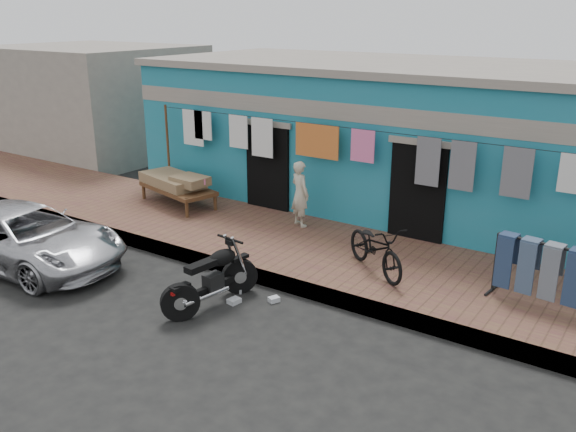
% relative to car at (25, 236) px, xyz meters
% --- Properties ---
extents(ground, '(80.00, 80.00, 0.00)m').
position_rel_car_xyz_m(ground, '(4.30, 0.17, -0.56)').
color(ground, black).
rests_on(ground, ground).
extents(sidewalk, '(28.00, 3.00, 0.25)m').
position_rel_car_xyz_m(sidewalk, '(4.30, 3.17, -0.44)').
color(sidewalk, brown).
rests_on(sidewalk, ground).
extents(curb, '(28.00, 0.10, 0.25)m').
position_rel_car_xyz_m(curb, '(4.30, 1.72, -0.44)').
color(curb, gray).
rests_on(curb, ground).
extents(building, '(12.20, 5.20, 3.36)m').
position_rel_car_xyz_m(building, '(4.30, 7.16, 1.12)').
color(building, teal).
rests_on(building, ground).
extents(neighbor_left, '(6.00, 5.00, 3.40)m').
position_rel_car_xyz_m(neighbor_left, '(-6.70, 7.17, 1.14)').
color(neighbor_left, '#9E9384').
rests_on(neighbor_left, ground).
extents(clothesline, '(10.06, 0.06, 2.10)m').
position_rel_car_xyz_m(clothesline, '(3.97, 4.42, 1.27)').
color(clothesline, brown).
rests_on(clothesline, sidewalk).
extents(car, '(4.15, 2.18, 1.13)m').
position_rel_car_xyz_m(car, '(0.00, 0.00, 0.00)').
color(car, silver).
rests_on(car, ground).
extents(seated_person, '(0.58, 0.49, 1.35)m').
position_rel_car_xyz_m(seated_person, '(3.34, 4.03, 0.36)').
color(seated_person, beige).
rests_on(seated_person, sidewalk).
extents(bicycle, '(1.69, 1.40, 1.07)m').
position_rel_car_xyz_m(bicycle, '(5.68, 2.76, 0.22)').
color(bicycle, black).
rests_on(bicycle, sidewalk).
extents(motorcycle, '(0.94, 1.71, 1.02)m').
position_rel_car_xyz_m(motorcycle, '(3.88, 0.63, -0.05)').
color(motorcycle, black).
rests_on(motorcycle, ground).
extents(charpoy, '(2.53, 1.95, 0.70)m').
position_rel_car_xyz_m(charpoy, '(0.26, 3.70, 0.03)').
color(charpoy, brown).
rests_on(charpoy, sidewalk).
extents(jeans_rack, '(2.23, 0.89, 1.02)m').
position_rel_car_xyz_m(jeans_rack, '(8.55, 3.02, 0.20)').
color(jeans_rack, black).
rests_on(jeans_rack, sidewalk).
extents(litter_a, '(0.19, 0.17, 0.07)m').
position_rel_car_xyz_m(litter_a, '(3.92, 1.24, -0.53)').
color(litter_a, silver).
rests_on(litter_a, ground).
extents(litter_b, '(0.18, 0.20, 0.08)m').
position_rel_car_xyz_m(litter_b, '(4.62, 1.29, -0.52)').
color(litter_b, silver).
rests_on(litter_b, ground).
extents(litter_c, '(0.19, 0.22, 0.08)m').
position_rel_car_xyz_m(litter_c, '(4.12, 0.89, -0.52)').
color(litter_c, silver).
rests_on(litter_c, ground).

